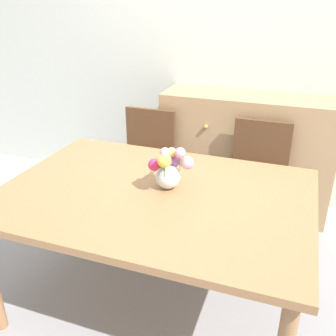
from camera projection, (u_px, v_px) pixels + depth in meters
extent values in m
plane|color=#939399|center=(157.00, 298.00, 2.37)|extent=(12.00, 12.00, 0.00)
cube|color=silver|center=(224.00, 38.00, 3.14)|extent=(7.00, 0.10, 2.80)
cube|color=#9E7047|center=(155.00, 195.00, 2.05)|extent=(1.67, 1.17, 0.04)
cylinder|color=#9E7047|center=(88.00, 192.00, 2.88)|extent=(0.07, 0.07, 0.72)
cylinder|color=#9E7047|center=(294.00, 230.00, 2.42)|extent=(0.07, 0.07, 0.72)
cube|color=brown|center=(142.00, 168.00, 3.03)|extent=(0.42, 0.42, 0.04)
cylinder|color=brown|center=(155.00, 208.00, 2.93)|extent=(0.04, 0.04, 0.44)
cylinder|color=brown|center=(114.00, 200.00, 3.04)|extent=(0.04, 0.04, 0.44)
cylinder|color=brown|center=(170.00, 188.00, 3.23)|extent=(0.04, 0.04, 0.44)
cylinder|color=brown|center=(132.00, 181.00, 3.34)|extent=(0.04, 0.04, 0.44)
cube|color=brown|center=(150.00, 134.00, 3.10)|extent=(0.42, 0.04, 0.42)
cube|color=brown|center=(255.00, 185.00, 2.76)|extent=(0.42, 0.42, 0.04)
cylinder|color=brown|center=(274.00, 230.00, 2.65)|extent=(0.04, 0.04, 0.44)
cylinder|color=brown|center=(223.00, 221.00, 2.76)|extent=(0.04, 0.04, 0.44)
cylinder|color=brown|center=(278.00, 206.00, 2.96)|extent=(0.04, 0.04, 0.44)
cylinder|color=brown|center=(233.00, 198.00, 3.07)|extent=(0.04, 0.04, 0.44)
cube|color=brown|center=(261.00, 147.00, 2.83)|extent=(0.42, 0.04, 0.42)
cube|color=tan|center=(245.00, 153.00, 3.20)|extent=(1.40, 0.44, 1.00)
sphere|color=#B7933D|center=(205.00, 127.00, 2.97)|extent=(0.04, 0.04, 0.04)
sphere|color=#B7933D|center=(284.00, 135.00, 2.79)|extent=(0.04, 0.04, 0.04)
sphere|color=#B7933D|center=(203.00, 172.00, 3.14)|extent=(0.04, 0.04, 0.04)
sphere|color=#B7933D|center=(277.00, 183.00, 2.96)|extent=(0.04, 0.04, 0.04)
sphere|color=silver|center=(168.00, 176.00, 2.06)|extent=(0.14, 0.14, 0.14)
sphere|color=white|center=(166.00, 161.00, 2.04)|extent=(0.08, 0.08, 0.08)
cylinder|color=#478438|center=(166.00, 164.00, 2.05)|extent=(0.01, 0.01, 0.04)
sphere|color=#EFD14C|center=(171.00, 152.00, 2.01)|extent=(0.05, 0.05, 0.05)
cylinder|color=#478438|center=(171.00, 160.00, 2.03)|extent=(0.01, 0.01, 0.09)
sphere|color=#EA9EBC|center=(165.00, 153.00, 1.95)|extent=(0.06, 0.06, 0.06)
cylinder|color=#478438|center=(165.00, 162.00, 1.98)|extent=(0.01, 0.01, 0.11)
sphere|color=#EA9EBC|center=(172.00, 152.00, 2.03)|extent=(0.06, 0.06, 0.06)
cylinder|color=#478438|center=(171.00, 159.00, 2.05)|extent=(0.01, 0.01, 0.08)
sphere|color=#B266C6|center=(176.00, 161.00, 2.04)|extent=(0.05, 0.05, 0.05)
cylinder|color=#478438|center=(176.00, 164.00, 2.05)|extent=(0.01, 0.01, 0.03)
sphere|color=#EFD14C|center=(164.00, 161.00, 1.91)|extent=(0.07, 0.07, 0.07)
cylinder|color=#478438|center=(164.00, 169.00, 1.93)|extent=(0.01, 0.01, 0.09)
sphere|color=#EA9EBC|center=(180.00, 153.00, 1.97)|extent=(0.06, 0.06, 0.06)
cylinder|color=#478438|center=(180.00, 162.00, 1.99)|extent=(0.01, 0.01, 0.10)
sphere|color=#EA9EBC|center=(187.00, 163.00, 2.01)|extent=(0.07, 0.07, 0.07)
cylinder|color=#478438|center=(187.00, 166.00, 2.02)|extent=(0.01, 0.01, 0.04)
sphere|color=#D12D66|center=(155.00, 165.00, 1.98)|extent=(0.07, 0.07, 0.07)
cylinder|color=#478438|center=(155.00, 168.00, 1.99)|extent=(0.01, 0.01, 0.04)
ellipsoid|color=#478438|center=(182.00, 159.00, 2.06)|extent=(0.06, 0.06, 0.04)
ellipsoid|color=#478438|center=(168.00, 155.00, 2.09)|extent=(0.05, 0.07, 0.02)
ellipsoid|color=#478438|center=(162.00, 168.00, 1.98)|extent=(0.04, 0.07, 0.03)
ellipsoid|color=#478438|center=(185.00, 164.00, 2.00)|extent=(0.07, 0.03, 0.04)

